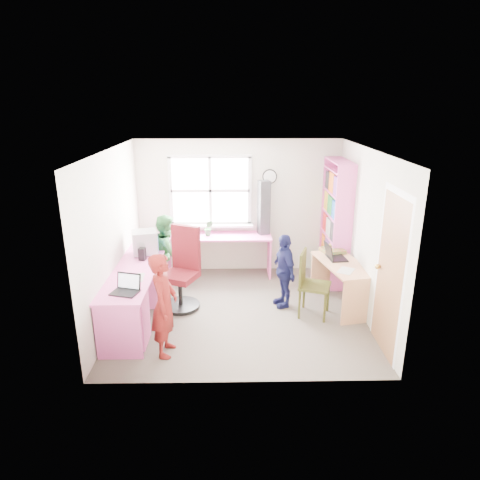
{
  "coord_description": "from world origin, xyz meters",
  "views": [
    {
      "loc": [
        -0.12,
        -5.79,
        3.05
      ],
      "look_at": [
        0.0,
        0.25,
        1.05
      ],
      "focal_mm": 32.0,
      "sensor_mm": 36.0,
      "label": 1
    }
  ],
  "objects": [
    {
      "name": "laptop_left",
      "position": [
        -1.44,
        -0.88,
        0.8
      ],
      "size": [
        0.38,
        0.35,
        0.22
      ],
      "rotation": [
        0.0,
        0.0,
        -0.28
      ],
      "color": "black",
      "rests_on": "l_desk"
    },
    {
      "name": "crt_monitor",
      "position": [
        -1.47,
        0.51,
        0.94
      ],
      "size": [
        0.45,
        0.42,
        0.37
      ],
      "rotation": [
        0.0,
        0.0,
        0.27
      ],
      "color": "#A6A7AA",
      "rests_on": "l_desk"
    },
    {
      "name": "paper_a",
      "position": [
        -1.42,
        -0.44,
        0.75
      ],
      "size": [
        0.23,
        0.31,
        0.0
      ],
      "rotation": [
        0.0,
        0.0,
        0.07
      ],
      "color": "#BAB7AF",
      "rests_on": "l_desk"
    },
    {
      "name": "wooden_chair",
      "position": [
        1.01,
        -0.11,
        0.53
      ],
      "size": [
        0.54,
        0.54,
        0.98
      ],
      "rotation": [
        0.0,
        0.0,
        -0.34
      ],
      "color": "#3D3F15",
      "rests_on": "ground"
    },
    {
      "name": "potted_plant",
      "position": [
        -0.53,
        1.4,
        0.89
      ],
      "size": [
        0.17,
        0.15,
        0.28
      ],
      "primitive_type": "imported",
      "rotation": [
        0.0,
        0.0,
        -0.19
      ],
      "color": "#29682D",
      "rests_on": "l_desk"
    },
    {
      "name": "swivel_chair",
      "position": [
        -0.87,
        0.22,
        0.54
      ],
      "size": [
        0.76,
        0.76,
        1.25
      ],
      "rotation": [
        0.0,
        0.0,
        -0.41
      ],
      "color": "black",
      "rests_on": "ground"
    },
    {
      "name": "room",
      "position": [
        0.01,
        0.1,
        1.22
      ],
      "size": [
        3.64,
        3.44,
        2.44
      ],
      "color": "#4D443C",
      "rests_on": "ground"
    },
    {
      "name": "speaker_b",
      "position": [
        -1.45,
        0.78,
        0.84
      ],
      "size": [
        0.1,
        0.1,
        0.17
      ],
      "rotation": [
        0.0,
        0.0,
        -0.17
      ],
      "color": "black",
      "rests_on": "l_desk"
    },
    {
      "name": "game_box",
      "position": [
        1.5,
        0.66,
        0.73
      ],
      "size": [
        0.41,
        0.41,
        0.06
      ],
      "rotation": [
        0.0,
        0.0,
        0.34
      ],
      "color": "red",
      "rests_on": "right_desk"
    },
    {
      "name": "speaker_a",
      "position": [
        -1.46,
        0.23,
        0.84
      ],
      "size": [
        0.11,
        0.11,
        0.19
      ],
      "rotation": [
        0.0,
        0.0,
        -0.18
      ],
      "color": "black",
      "rests_on": "l_desk"
    },
    {
      "name": "laptop_right",
      "position": [
        1.45,
        0.37,
        0.76
      ],
      "size": [
        0.33,
        0.39,
        0.25
      ],
      "rotation": [
        0.0,
        0.0,
        1.67
      ],
      "color": "black",
      "rests_on": "right_desk"
    },
    {
      "name": "person_navy",
      "position": [
        0.66,
        0.2,
        0.57
      ],
      "size": [
        0.45,
        0.72,
        1.15
      ],
      "primitive_type": "imported",
      "rotation": [
        0.0,
        0.0,
        -1.29
      ],
      "color": "#161846",
      "rests_on": "ground"
    },
    {
      "name": "person_green",
      "position": [
        -1.19,
        0.81,
        0.65
      ],
      "size": [
        0.55,
        0.67,
        1.29
      ],
      "primitive_type": "imported",
      "rotation": [
        0.0,
        0.0,
        1.66
      ],
      "color": "#317B39",
      "rests_on": "ground"
    },
    {
      "name": "cd_tower",
      "position": [
        0.44,
        1.51,
        1.23
      ],
      "size": [
        0.23,
        0.22,
        0.96
      ],
      "rotation": [
        0.0,
        0.0,
        0.29
      ],
      "color": "black",
      "rests_on": "l_desk"
    },
    {
      "name": "paper_b",
      "position": [
        1.52,
        -0.12,
        0.7
      ],
      "size": [
        0.31,
        0.34,
        0.0
      ],
      "rotation": [
        0.0,
        0.0,
        -0.56
      ],
      "color": "#BAB7AF",
      "rests_on": "right_desk"
    },
    {
      "name": "person_red",
      "position": [
        -0.95,
        -1.08,
        0.66
      ],
      "size": [
        0.35,
        0.5,
        1.33
      ],
      "primitive_type": "imported",
      "rotation": [
        0.0,
        0.0,
        1.5
      ],
      "color": "maroon",
      "rests_on": "ground"
    },
    {
      "name": "bookshelf",
      "position": [
        1.65,
        1.19,
        1.0
      ],
      "size": [
        0.3,
        1.02,
        2.1
      ],
      "color": "#FF65BC",
      "rests_on": "ground"
    },
    {
      "name": "right_desk",
      "position": [
        1.55,
        0.17,
        0.51
      ],
      "size": [
        0.78,
        1.29,
        0.7
      ],
      "rotation": [
        0.0,
        0.0,
        0.2
      ],
      "color": "#E3A171",
      "rests_on": "ground"
    },
    {
      "name": "l_desk",
      "position": [
        -1.31,
        -0.28,
        0.46
      ],
      "size": [
        2.38,
        2.95,
        0.75
      ],
      "color": "#FF65BC",
      "rests_on": "ground"
    }
  ]
}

